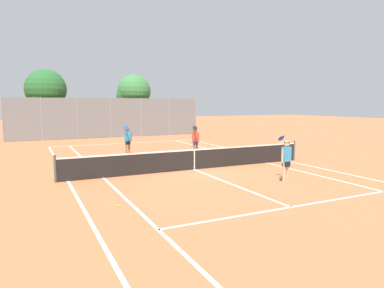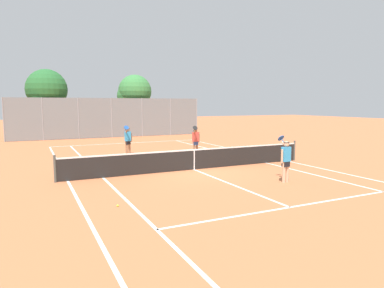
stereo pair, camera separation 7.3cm
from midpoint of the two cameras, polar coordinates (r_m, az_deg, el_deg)
name	(u,v)px [view 1 (the left image)]	position (r m, az deg, el deg)	size (l,w,h in m)	color
ground_plane	(194,170)	(15.78, 0.25, -4.30)	(120.00, 120.00, 0.00)	#BC663D
court_line_markings	(194,170)	(15.78, 0.25, -4.29)	(11.10, 23.90, 0.01)	silver
tennis_net	(194,159)	(15.69, 0.25, -2.47)	(12.00, 0.10, 1.07)	#474C47
player_near_side	(286,159)	(13.59, 15.25, -2.36)	(0.60, 0.79, 1.77)	#D8A884
player_far_left	(128,139)	(20.58, -10.78, 0.77)	(0.62, 0.77, 1.77)	#936B4C
player_far_right	(195,140)	(19.95, 0.47, 0.71)	(0.68, 0.73, 1.77)	#936B4C
loose_tennis_ball_0	(203,153)	(20.96, 1.67, -1.47)	(0.07, 0.07, 0.07)	#D1DB33
loose_tennis_ball_1	(119,206)	(10.44, -12.33, -10.02)	(0.07, 0.07, 0.07)	#D1DB33
back_fence	(111,118)	(31.56, -13.43, 4.28)	(17.14, 0.08, 3.55)	gray
tree_behind_left	(45,91)	(32.51, -23.34, 8.15)	(3.48, 3.48, 6.01)	brown
tree_behind_right	(133,93)	(34.12, -9.94, 8.45)	(3.30, 3.21, 5.83)	brown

